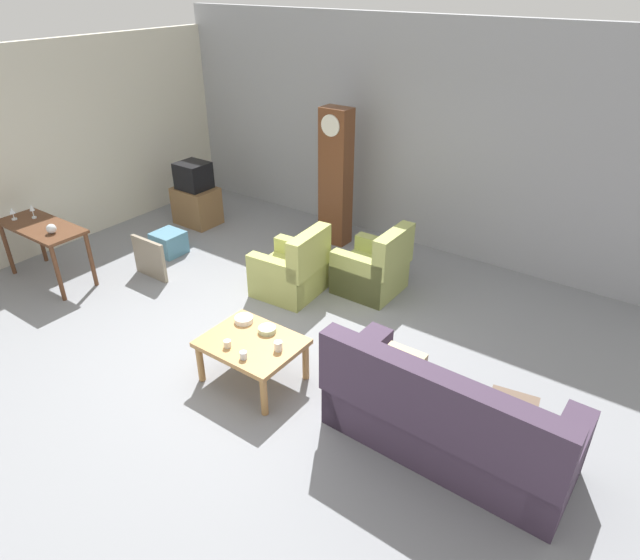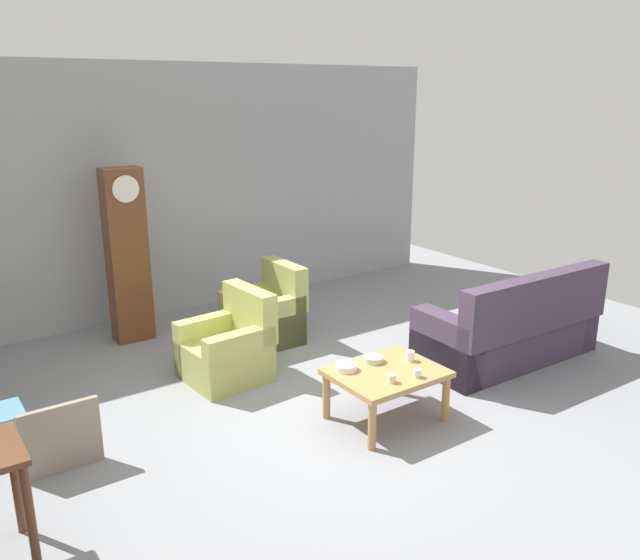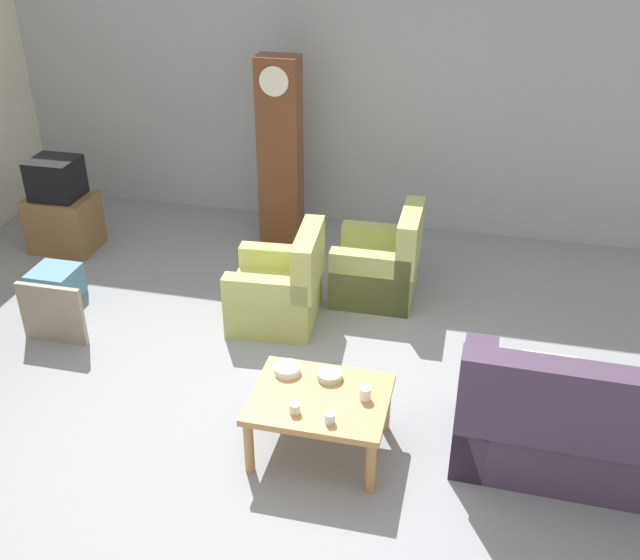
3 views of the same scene
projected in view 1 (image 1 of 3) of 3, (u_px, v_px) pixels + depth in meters
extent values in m
plane|color=gray|center=(252.00, 350.00, 6.10)|extent=(10.40, 10.40, 0.00)
cube|color=#9EA0A5|center=(414.00, 137.00, 7.86)|extent=(8.40, 0.16, 3.20)
cube|color=beige|center=(44.00, 151.00, 7.81)|extent=(0.12, 6.40, 2.88)
cube|color=#423347|center=(447.00, 427.00, 4.76)|extent=(2.12, 0.88, 0.44)
cube|color=#423347|center=(435.00, 405.00, 4.26)|extent=(2.10, 0.24, 0.60)
cube|color=#423347|center=(560.00, 469.00, 4.22)|extent=(0.26, 0.84, 0.68)
cube|color=#423347|center=(358.00, 375.00, 5.19)|extent=(0.26, 0.84, 0.68)
cube|color=brown|center=(511.00, 413.00, 4.35)|extent=(0.37, 0.18, 0.36)
cube|color=#C6B284|center=(405.00, 367.00, 4.85)|extent=(0.36, 0.13, 0.36)
cube|color=tan|center=(289.00, 278.00, 7.10)|extent=(0.81, 0.81, 0.40)
cube|color=tan|center=(309.00, 253.00, 6.73)|extent=(0.23, 0.77, 0.52)
cube|color=tan|center=(301.00, 262.00, 7.28)|extent=(0.77, 0.21, 0.60)
cube|color=tan|center=(275.00, 282.00, 6.83)|extent=(0.77, 0.21, 0.60)
cube|color=#A4AD5D|center=(370.00, 276.00, 7.16)|extent=(0.77, 0.77, 0.40)
cube|color=#A4AD5D|center=(393.00, 251.00, 6.77)|extent=(0.19, 0.76, 0.52)
cube|color=#A4AD5D|center=(381.00, 261.00, 7.32)|extent=(0.76, 0.17, 0.60)
cube|color=#A4AD5D|center=(358.00, 279.00, 6.89)|extent=(0.76, 0.17, 0.60)
cube|color=#B27F47|center=(252.00, 343.00, 5.45)|extent=(0.96, 0.76, 0.05)
cylinder|color=#B27F47|center=(200.00, 363.00, 5.55)|extent=(0.07, 0.07, 0.43)
cylinder|color=#B27F47|center=(264.00, 396.00, 5.12)|extent=(0.07, 0.07, 0.43)
cylinder|color=#B27F47|center=(244.00, 333.00, 6.01)|extent=(0.07, 0.07, 0.43)
cylinder|color=#B27F47|center=(306.00, 361.00, 5.58)|extent=(0.07, 0.07, 0.43)
cube|color=#56331E|center=(41.00, 227.00, 7.12)|extent=(1.30, 0.56, 0.04)
cylinder|color=#56331E|center=(7.00, 249.00, 7.46)|extent=(0.06, 0.06, 0.76)
cylinder|color=#56331E|center=(58.00, 274.00, 6.84)|extent=(0.06, 0.06, 0.76)
cylinder|color=#56331E|center=(40.00, 237.00, 7.79)|extent=(0.06, 0.06, 0.76)
cylinder|color=#56331E|center=(91.00, 260.00, 7.17)|extent=(0.06, 0.06, 0.76)
cube|color=brown|center=(336.00, 178.00, 8.05)|extent=(0.44, 0.28, 2.03)
cylinder|color=silver|center=(330.00, 126.00, 7.55)|extent=(0.30, 0.02, 0.30)
cube|color=brown|center=(197.00, 206.00, 9.02)|extent=(0.68, 0.52, 0.61)
cube|color=black|center=(193.00, 176.00, 8.76)|extent=(0.48, 0.44, 0.42)
cube|color=gray|center=(149.00, 258.00, 7.42)|extent=(0.60, 0.05, 0.56)
cube|color=teal|center=(169.00, 243.00, 8.10)|extent=(0.41, 0.41, 0.33)
sphere|color=silver|center=(51.00, 229.00, 6.86)|extent=(0.12, 0.12, 0.12)
cylinder|color=white|center=(278.00, 346.00, 5.28)|extent=(0.08, 0.08, 0.10)
cylinder|color=silver|center=(243.00, 355.00, 5.17)|extent=(0.07, 0.07, 0.07)
cylinder|color=beige|center=(227.00, 344.00, 5.33)|extent=(0.07, 0.07, 0.07)
cylinder|color=white|center=(244.00, 319.00, 5.72)|extent=(0.19, 0.19, 0.06)
cylinder|color=#B2C69E|center=(267.00, 330.00, 5.56)|extent=(0.18, 0.18, 0.05)
cylinder|color=silver|center=(14.00, 219.00, 7.26)|extent=(0.07, 0.07, 0.02)
cylinder|color=silver|center=(13.00, 216.00, 7.24)|extent=(0.01, 0.01, 0.07)
cone|color=silver|center=(12.00, 211.00, 7.20)|extent=(0.08, 0.08, 0.07)
cylinder|color=silver|center=(34.00, 217.00, 7.31)|extent=(0.06, 0.06, 0.02)
cylinder|color=silver|center=(33.00, 214.00, 7.28)|extent=(0.01, 0.01, 0.09)
cone|color=silver|center=(31.00, 207.00, 7.24)|extent=(0.07, 0.07, 0.09)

